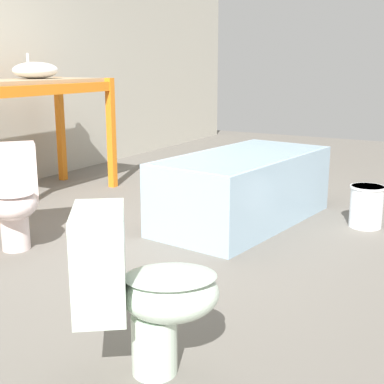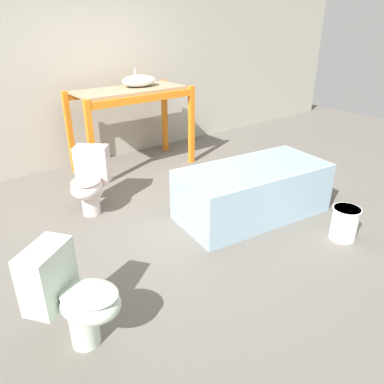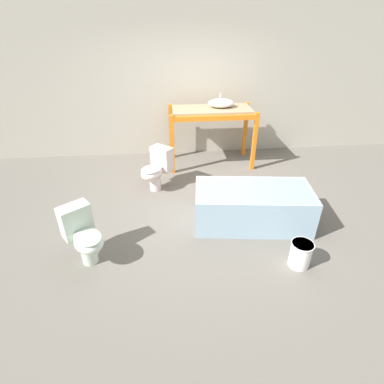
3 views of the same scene
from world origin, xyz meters
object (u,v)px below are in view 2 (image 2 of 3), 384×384
(bathtub_main, at_px, (253,188))
(bucket_white, at_px, (345,223))
(toilet_far, at_px, (90,179))
(toilet_near, at_px, (72,295))
(sink_basin, at_px, (139,81))

(bathtub_main, distance_m, bucket_white, 0.98)
(bathtub_main, relative_size, toilet_far, 2.38)
(toilet_near, xyz_separation_m, toilet_far, (0.86, 1.68, 0.00))
(toilet_near, distance_m, bucket_white, 2.60)
(sink_basin, bearing_deg, bucket_white, -81.11)
(toilet_near, bearing_deg, toilet_far, 26.22)
(sink_basin, distance_m, toilet_far, 1.77)
(toilet_near, distance_m, toilet_far, 1.89)
(toilet_near, bearing_deg, sink_basin, 14.92)
(toilet_near, height_order, toilet_far, same)
(toilet_far, relative_size, bucket_white, 2.16)
(toilet_far, bearing_deg, bucket_white, -9.46)
(bathtub_main, distance_m, toilet_far, 1.77)
(bathtub_main, height_order, toilet_near, toilet_near)
(sink_basin, relative_size, toilet_near, 0.68)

